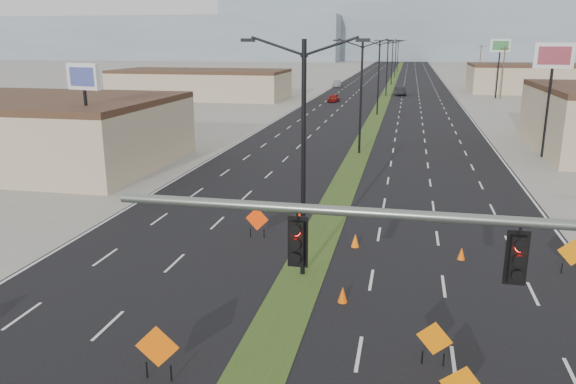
% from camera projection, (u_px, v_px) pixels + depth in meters
% --- Properties ---
extents(road_surface, '(25.00, 400.00, 0.02)m').
position_uv_depth(road_surface, '(387.00, 94.00, 107.72)').
color(road_surface, black).
rests_on(road_surface, ground).
extents(median_strip, '(2.00, 400.00, 0.04)m').
position_uv_depth(median_strip, '(387.00, 94.00, 107.72)').
color(median_strip, '#334318').
rests_on(median_strip, ground).
extents(building_sw_far, '(30.00, 14.00, 4.50)m').
position_uv_depth(building_sw_far, '(201.00, 85.00, 99.41)').
color(building_sw_far, tan).
rests_on(building_sw_far, ground).
extents(mesa_west, '(180.00, 50.00, 22.00)m').
position_uv_depth(mesa_west, '(174.00, 38.00, 298.93)').
color(mesa_west, gray).
rests_on(mesa_west, ground).
extents(mesa_center, '(220.00, 50.00, 28.00)m').
position_uv_depth(mesa_center, '(484.00, 32.00, 284.84)').
color(mesa_center, gray).
rests_on(mesa_center, ground).
extents(mesa_backdrop, '(140.00, 50.00, 32.00)m').
position_uv_depth(mesa_backdrop, '(351.00, 29.00, 317.28)').
color(mesa_backdrop, gray).
rests_on(mesa_backdrop, ground).
extents(streetlight_0, '(5.15, 0.24, 10.02)m').
position_uv_depth(streetlight_0, '(303.00, 153.00, 23.22)').
color(streetlight_0, black).
rests_on(streetlight_0, ground).
extents(streetlight_1, '(5.15, 0.24, 10.02)m').
position_uv_depth(streetlight_1, '(361.00, 93.00, 49.66)').
color(streetlight_1, black).
rests_on(streetlight_1, ground).
extents(streetlight_2, '(5.15, 0.24, 10.02)m').
position_uv_depth(streetlight_2, '(379.00, 75.00, 76.09)').
color(streetlight_2, black).
rests_on(streetlight_2, ground).
extents(streetlight_3, '(5.15, 0.24, 10.02)m').
position_uv_depth(streetlight_3, '(387.00, 66.00, 102.53)').
color(streetlight_3, black).
rests_on(streetlight_3, ground).
extents(streetlight_4, '(5.15, 0.24, 10.02)m').
position_uv_depth(streetlight_4, '(392.00, 61.00, 128.96)').
color(streetlight_4, black).
rests_on(streetlight_4, ground).
extents(streetlight_5, '(5.15, 0.24, 10.02)m').
position_uv_depth(streetlight_5, '(395.00, 57.00, 155.40)').
color(streetlight_5, black).
rests_on(streetlight_5, ground).
extents(streetlight_6, '(5.15, 0.24, 10.02)m').
position_uv_depth(streetlight_6, '(398.00, 55.00, 181.83)').
color(streetlight_6, black).
rests_on(streetlight_6, ground).
extents(utility_pole_1, '(1.60, 0.20, 9.00)m').
position_uv_depth(utility_pole_1, '(549.00, 88.00, 64.71)').
color(utility_pole_1, '#4C3823').
rests_on(utility_pole_1, ground).
extents(utility_pole_2, '(1.60, 0.20, 9.00)m').
position_uv_depth(utility_pole_2, '(503.00, 72.00, 97.75)').
color(utility_pole_2, '#4C3823').
rests_on(utility_pole_2, ground).
extents(utility_pole_3, '(1.60, 0.20, 9.00)m').
position_uv_depth(utility_pole_3, '(480.00, 64.00, 130.80)').
color(utility_pole_3, '#4C3823').
rests_on(utility_pole_3, ground).
extents(car_left, '(1.80, 3.86, 1.28)m').
position_uv_depth(car_left, '(334.00, 98.00, 93.76)').
color(car_left, maroon).
rests_on(car_left, ground).
extents(car_mid, '(2.36, 5.07, 1.61)m').
position_uv_depth(car_mid, '(400.00, 91.00, 105.02)').
color(car_mid, black).
rests_on(car_mid, ground).
extents(car_far, '(2.11, 4.69, 1.33)m').
position_uv_depth(car_far, '(337.00, 84.00, 123.94)').
color(car_far, '#A4A9AE').
rests_on(car_far, ground).
extents(construction_sign_1, '(1.35, 0.18, 1.80)m').
position_uv_depth(construction_sign_1, '(157.00, 348.00, 16.71)').
color(construction_sign_1, '#ED5C05').
rests_on(construction_sign_1, ground).
extents(construction_sign_2, '(1.24, 0.19, 1.66)m').
position_uv_depth(construction_sign_2, '(257.00, 220.00, 28.95)').
color(construction_sign_2, '#FF3B05').
rests_on(construction_sign_2, ground).
extents(construction_sign_4, '(1.10, 0.35, 1.51)m').
position_uv_depth(construction_sign_4, '(434.00, 340.00, 17.52)').
color(construction_sign_4, orange).
rests_on(construction_sign_4, ground).
extents(construction_sign_5, '(1.21, 0.37, 1.65)m').
position_uv_depth(construction_sign_5, '(573.00, 254.00, 24.38)').
color(construction_sign_5, orange).
rests_on(construction_sign_5, ground).
extents(cone_0, '(0.41, 0.41, 0.66)m').
position_uv_depth(cone_0, '(343.00, 295.00, 21.92)').
color(cone_0, '#E05204').
rests_on(cone_0, ground).
extents(cone_1, '(0.45, 0.45, 0.69)m').
position_uv_depth(cone_1, '(355.00, 241.00, 27.81)').
color(cone_1, '#FE6B05').
rests_on(cone_1, ground).
extents(cone_2, '(0.44, 0.44, 0.61)m').
position_uv_depth(cone_2, '(461.00, 254.00, 26.21)').
color(cone_2, '#EE5A05').
rests_on(cone_2, ground).
extents(cone_3, '(0.49, 0.49, 0.65)m').
position_uv_depth(cone_3, '(298.00, 213.00, 32.40)').
color(cone_3, '#FF3405').
rests_on(cone_3, ground).
extents(pole_sign_west, '(2.75, 1.00, 8.42)m').
position_uv_depth(pole_sign_west, '(84.00, 87.00, 39.31)').
color(pole_sign_west, black).
rests_on(pole_sign_west, ground).
extents(pole_sign_east_near, '(3.20, 0.59, 9.78)m').
position_uv_depth(pole_sign_east_near, '(553.00, 64.00, 47.44)').
color(pole_sign_east_near, black).
rests_on(pole_sign_east_near, ground).
extents(pole_sign_east_far, '(3.30, 1.27, 10.22)m').
position_uv_depth(pole_sign_east_far, '(500.00, 50.00, 97.45)').
color(pole_sign_east_far, black).
rests_on(pole_sign_east_far, ground).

